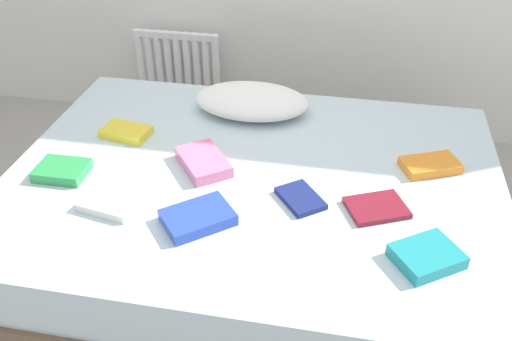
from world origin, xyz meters
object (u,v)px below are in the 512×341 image
object	(u,v)px
textbook_pink	(204,162)
textbook_navy	(300,198)
bed	(254,222)
radiator	(178,68)
textbook_white	(109,204)
textbook_orange	(430,165)
pillow	(252,101)
textbook_blue	(198,217)
textbook_teal	(427,256)
textbook_maroon	(376,208)
textbook_green	(62,170)
textbook_yellow	(126,132)

from	to	relation	value
textbook_pink	textbook_navy	size ratio (longest dim) A/B	1.36
bed	textbook_navy	size ratio (longest dim) A/B	10.95
bed	radiator	size ratio (longest dim) A/B	3.85
textbook_white	textbook_orange	distance (m)	1.26
textbook_pink	textbook_orange	world-z (taller)	textbook_pink
pillow	textbook_white	xyz separation A→B (m)	(-0.37, -0.81, -0.04)
textbook_blue	textbook_orange	xyz separation A→B (m)	(0.83, 0.49, -0.00)
textbook_white	textbook_pink	size ratio (longest dim) A/B	0.83
textbook_orange	textbook_white	bearing A→B (deg)	178.33
textbook_white	textbook_teal	bearing A→B (deg)	6.82
textbook_maroon	textbook_orange	world-z (taller)	textbook_orange
textbook_teal	textbook_white	size ratio (longest dim) A/B	0.99
textbook_teal	textbook_pink	world-z (taller)	textbook_pink
radiator	textbook_navy	bearing A→B (deg)	-55.90
pillow	textbook_green	size ratio (longest dim) A/B	2.76
textbook_pink	textbook_orange	distance (m)	0.91
pillow	textbook_maroon	size ratio (longest dim) A/B	2.57
textbook_white	textbook_orange	xyz separation A→B (m)	(1.17, 0.47, 0.00)
radiator	textbook_blue	xyz separation A→B (m)	(0.57, -1.53, 0.16)
pillow	textbook_green	world-z (taller)	pillow
textbook_teal	textbook_yellow	distance (m)	1.38
radiator	bed	bearing A→B (deg)	-59.64
bed	textbook_navy	world-z (taller)	textbook_navy
pillow	textbook_orange	bearing A→B (deg)	-22.70
pillow	textbook_pink	size ratio (longest dim) A/B	2.16
textbook_pink	textbook_maroon	size ratio (longest dim) A/B	1.19
pillow	textbook_maroon	xyz separation A→B (m)	(0.59, -0.64, -0.05)
radiator	textbook_orange	world-z (taller)	radiator
textbook_pink	textbook_orange	xyz separation A→B (m)	(0.90, 0.15, -0.00)
textbook_maroon	textbook_green	size ratio (longest dim) A/B	1.07
pillow	textbook_maroon	world-z (taller)	pillow
bed	textbook_orange	xyz separation A→B (m)	(0.69, 0.16, 0.27)
textbook_navy	textbook_green	xyz separation A→B (m)	(-0.95, -0.01, 0.01)
textbook_teal	textbook_yellow	bearing A→B (deg)	121.30
pillow	textbook_orange	distance (m)	0.87
textbook_green	textbook_yellow	size ratio (longest dim) A/B	0.95
pillow	textbook_green	xyz separation A→B (m)	(-0.64, -0.65, -0.04)
pillow	textbook_blue	size ratio (longest dim) A/B	2.25
textbook_green	textbook_yellow	xyz separation A→B (m)	(0.13, 0.33, -0.00)
textbook_blue	textbook_maroon	size ratio (longest dim) A/B	1.14
radiator	textbook_orange	bearing A→B (deg)	-36.64
bed	textbook_pink	world-z (taller)	textbook_pink
pillow	radiator	bearing A→B (deg)	130.31
textbook_blue	textbook_yellow	world-z (taller)	textbook_blue
textbook_green	textbook_blue	bearing A→B (deg)	-17.34
pillow	textbook_green	bearing A→B (deg)	-134.59
bed	textbook_pink	xyz separation A→B (m)	(-0.21, 0.01, 0.28)
textbook_blue	textbook_yellow	xyz separation A→B (m)	(-0.47, 0.51, -0.00)
bed	textbook_blue	bearing A→B (deg)	-112.20
radiator	textbook_maroon	bearing A→B (deg)	-48.57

